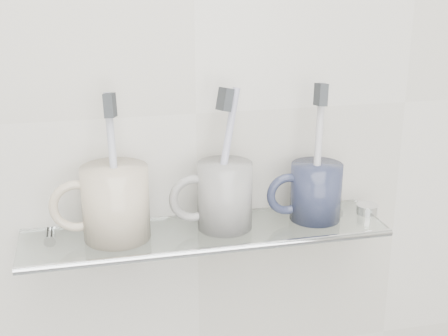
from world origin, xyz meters
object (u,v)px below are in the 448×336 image
object	(u,v)px
mug_center	(225,196)
shelf_glass	(206,233)
mug_left	(116,203)
mug_right	(316,192)

from	to	relation	value
mug_center	shelf_glass	bearing A→B (deg)	-169.61
mug_left	mug_center	size ratio (longest dim) A/B	1.06
shelf_glass	mug_right	world-z (taller)	mug_right
shelf_glass	mug_center	xyz separation A→B (m)	(0.03, 0.00, 0.05)
mug_left	mug_right	distance (m)	0.28
shelf_glass	mug_center	bearing A→B (deg)	10.08
shelf_glass	mug_right	distance (m)	0.17
shelf_glass	mug_center	world-z (taller)	mug_center
mug_left	mug_center	distance (m)	0.15
shelf_glass	mug_left	distance (m)	0.13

